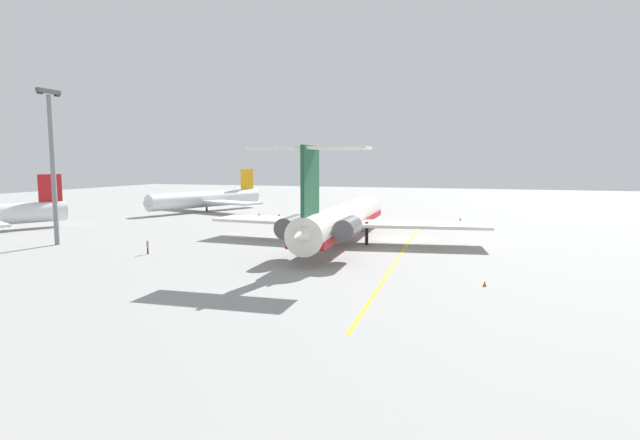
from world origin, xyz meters
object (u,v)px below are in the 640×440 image
(ground_crew_portside, at_px, (279,217))
(safety_cone_wingtip, at_px, (485,283))
(airliner_mid_left, at_px, (203,199))
(safety_cone_nose, at_px, (308,221))
(ground_crew_near_tail, at_px, (460,221))
(ground_crew_starboard, at_px, (148,246))
(main_jetliner, at_px, (343,218))
(light_mast, at_px, (53,160))
(ground_crew_near_nose, at_px, (259,216))

(ground_crew_portside, distance_m, safety_cone_wingtip, 59.47)
(airliner_mid_left, xyz_separation_m, safety_cone_wingtip, (-59.54, -67.33, -2.79))
(airliner_mid_left, height_order, safety_cone_nose, airliner_mid_left)
(ground_crew_near_tail, bearing_deg, ground_crew_starboard, 8.12)
(main_jetliner, relative_size, safety_cone_wingtip, 88.03)
(ground_crew_portside, height_order, light_mast, light_mast)
(ground_crew_starboard, relative_size, light_mast, 0.08)
(ground_crew_near_tail, relative_size, ground_crew_starboard, 0.94)
(ground_crew_near_nose, distance_m, safety_cone_wingtip, 63.23)
(ground_crew_starboard, bearing_deg, safety_cone_nose, 76.44)
(safety_cone_wingtip, relative_size, light_mast, 0.02)
(ground_crew_starboard, bearing_deg, light_mast, 169.18)
(main_jetliner, relative_size, airliner_mid_left, 1.43)
(main_jetliner, relative_size, light_mast, 2.14)
(ground_crew_near_nose, distance_m, ground_crew_portside, 4.81)
(ground_crew_portside, bearing_deg, airliner_mid_left, -50.41)
(ground_crew_near_tail, distance_m, light_mast, 70.30)
(main_jetliner, bearing_deg, ground_crew_portside, 38.64)
(safety_cone_wingtip, height_order, light_mast, light_mast)
(main_jetliner, bearing_deg, airliner_mid_left, 48.01)
(airliner_mid_left, height_order, ground_crew_portside, airliner_mid_left)
(ground_crew_starboard, height_order, light_mast, light_mast)
(safety_cone_nose, bearing_deg, light_mast, 146.82)
(main_jetliner, distance_m, safety_cone_nose, 29.37)
(ground_crew_starboard, bearing_deg, safety_cone_wingtip, -9.01)
(ground_crew_near_nose, xyz_separation_m, ground_crew_near_tail, (3.89, -40.29, 0.01))
(ground_crew_near_nose, height_order, light_mast, light_mast)
(ground_crew_near_nose, distance_m, ground_crew_near_tail, 40.48)
(main_jetliner, bearing_deg, ground_crew_starboard, 123.82)
(ground_crew_starboard, bearing_deg, ground_crew_near_tail, 46.05)
(main_jetliner, height_order, ground_crew_near_nose, main_jetliner)
(light_mast, bearing_deg, ground_crew_starboard, -97.97)
(ground_crew_portside, distance_m, ground_crew_starboard, 39.19)
(airliner_mid_left, height_order, safety_cone_wingtip, airliner_mid_left)
(safety_cone_nose, distance_m, light_mast, 48.62)
(main_jetliner, bearing_deg, light_mast, 106.60)
(ground_crew_starboard, xyz_separation_m, light_mast, (2.50, 17.82, 11.37))
(light_mast, bearing_deg, safety_cone_nose, -33.18)
(ground_crew_near_nose, bearing_deg, main_jetliner, 156.93)
(ground_crew_near_nose, bearing_deg, ground_crew_portside, -167.12)
(safety_cone_wingtip, bearing_deg, safety_cone_nose, 36.88)
(airliner_mid_left, height_order, ground_crew_near_tail, airliner_mid_left)
(ground_crew_starboard, distance_m, safety_cone_nose, 42.63)
(ground_crew_near_nose, relative_size, light_mast, 0.07)
(airliner_mid_left, xyz_separation_m, ground_crew_starboard, (-54.91, -24.50, -1.91))
(ground_crew_near_nose, bearing_deg, safety_cone_wingtip, 155.67)
(ground_crew_near_nose, xyz_separation_m, light_mast, (-37.22, 15.58, 11.46))
(ground_crew_near_tail, distance_m, safety_cone_wingtip, 48.48)
(main_jetliner, xyz_separation_m, ground_crew_starboard, (-16.56, 22.37, -2.69))
(ground_crew_near_tail, relative_size, safety_cone_nose, 3.10)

